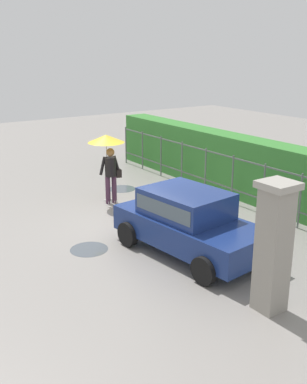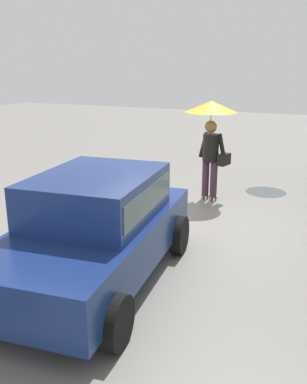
% 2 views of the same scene
% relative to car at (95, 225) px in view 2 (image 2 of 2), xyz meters
% --- Properties ---
extents(ground_plane, '(40.00, 40.00, 0.00)m').
position_rel_car_xyz_m(ground_plane, '(-2.18, 0.03, -0.80)').
color(ground_plane, gray).
extents(car, '(3.88, 2.20, 1.48)m').
position_rel_car_xyz_m(car, '(0.00, 0.00, 0.00)').
color(car, navy).
rests_on(car, ground).
extents(pedestrian, '(1.10, 1.10, 2.12)m').
position_rel_car_xyz_m(pedestrian, '(-4.23, 0.25, 0.84)').
color(pedestrian, '#47283D').
rests_on(pedestrian, ground).
extents(puddle_near, '(0.90, 0.90, 0.00)m').
position_rel_car_xyz_m(puddle_near, '(-1.42, -1.85, -0.80)').
color(puddle_near, '#4C545B').
rests_on(puddle_near, ground).
extents(puddle_far, '(0.92, 0.92, 0.00)m').
position_rel_car_xyz_m(puddle_far, '(-5.26, 1.30, -0.80)').
color(puddle_far, '#4C545B').
rests_on(puddle_far, ground).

